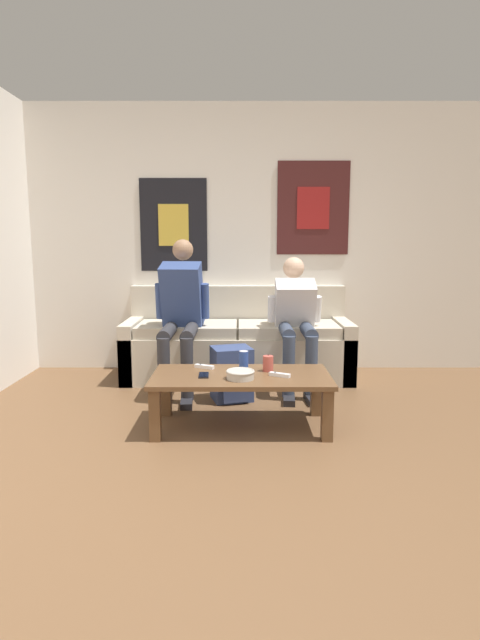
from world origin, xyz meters
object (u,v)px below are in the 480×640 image
object	(u,v)px
person_seated_teen	(297,317)
game_controller_near_right	(281,375)
couch	(239,346)
person_seated_adult	(182,309)
coffee_table	(242,383)
game_controller_near_left	(205,367)
pillar_candle	(269,364)
backpack	(233,375)
cell_phone	(205,375)
drink_can_blue	(245,360)
ceramic_bowl	(241,374)

from	to	relation	value
person_seated_teen	game_controller_near_right	bearing A→B (deg)	-102.21
game_controller_near_right	couch	bearing A→B (deg)	101.90
game_controller_near_right	person_seated_adult	bearing A→B (deg)	128.06
coffee_table	game_controller_near_left	bearing A→B (deg)	146.67
person_seated_adult	pillar_candle	distance (m)	1.12
backpack	cell_phone	xyz separation A→B (m)	(-0.18, -0.63, 0.17)
person_seated_adult	drink_can_blue	xyz separation A→B (m)	(0.53, -0.76, -0.26)
ceramic_bowl	cell_phone	world-z (taller)	ceramic_bowl
pillar_candle	game_controller_near_left	world-z (taller)	pillar_candle
ceramic_bowl	drink_can_blue	xyz separation A→B (m)	(0.02, 0.28, 0.03)
person_seated_teen	ceramic_bowl	distance (m)	1.17
game_controller_near_right	cell_phone	distance (m)	0.51
pillar_candle	person_seated_adult	bearing A→B (deg)	129.69
person_seated_teen	game_controller_near_left	xyz separation A→B (m)	(-0.73, -0.77, -0.24)
ceramic_bowl	drink_can_blue	world-z (taller)	drink_can_blue
couch	drink_can_blue	distance (m)	1.13
pillar_candle	drink_can_blue	distance (m)	0.19
coffee_table	game_controller_near_left	world-z (taller)	game_controller_near_left
couch	pillar_candle	distance (m)	1.23
person_seated_adult	person_seated_teen	xyz separation A→B (m)	(0.98, 0.01, -0.07)
backpack	pillar_candle	distance (m)	0.61
pillar_candle	drink_can_blue	xyz separation A→B (m)	(-0.17, 0.08, 0.01)
ceramic_bowl	game_controller_near_right	bearing A→B (deg)	12.00
person_seated_adult	person_seated_teen	distance (m)	0.98
backpack	game_controller_near_left	world-z (taller)	backpack
drink_can_blue	cell_phone	world-z (taller)	drink_can_blue
couch	person_seated_teen	bearing A→B (deg)	-35.92
ceramic_bowl	pillar_candle	bearing A→B (deg)	45.47
drink_can_blue	game_controller_near_right	size ratio (longest dim) A/B	0.87
drink_can_blue	coffee_table	bearing A→B (deg)	-96.13
person_seated_teen	backpack	bearing A→B (deg)	-147.56
coffee_table	game_controller_near_left	distance (m)	0.32
couch	person_seated_adult	world-z (taller)	person_seated_adult
person_seated_teen	coffee_table	bearing A→B (deg)	-116.60
person_seated_adult	pillar_candle	bearing A→B (deg)	-50.31
ceramic_bowl	cell_phone	size ratio (longest dim) A/B	1.35
couch	cell_phone	bearing A→B (deg)	-99.42
person_seated_adult	game_controller_near_left	size ratio (longest dim) A/B	8.83
game_controller_near_left	cell_phone	size ratio (longest dim) A/B	1.04
person_seated_adult	backpack	bearing A→B (deg)	-37.42
person_seated_teen	backpack	world-z (taller)	person_seated_teen
drink_can_blue	cell_phone	distance (m)	0.34
coffee_table	drink_can_blue	bearing A→B (deg)	83.87
couch	backpack	world-z (taller)	couch
person_seated_adult	pillar_candle	xyz separation A→B (m)	(0.70, -0.84, -0.27)
person_seated_adult	cell_phone	bearing A→B (deg)	-74.79
person_seated_teen	game_controller_near_left	size ratio (longest dim) A/B	7.75
couch	ceramic_bowl	xyz separation A→B (m)	(0.02, -1.40, 0.11)
person_seated_teen	pillar_candle	xyz separation A→B (m)	(-0.28, -0.85, -0.20)
person_seated_teen	ceramic_bowl	xyz separation A→B (m)	(-0.47, -1.04, -0.22)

